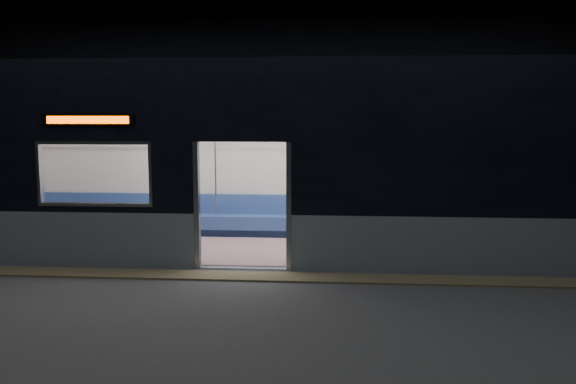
# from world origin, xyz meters

# --- Properties ---
(station_floor) EXTENTS (24.00, 14.00, 0.01)m
(station_floor) POSITION_xyz_m (0.00, 0.00, -0.01)
(station_floor) COLOR #47494C
(station_floor) RESTS_ON ground
(station_envelope) EXTENTS (24.00, 14.00, 5.00)m
(station_envelope) POSITION_xyz_m (0.00, 0.00, 3.66)
(station_envelope) COLOR black
(station_envelope) RESTS_ON station_floor
(tactile_strip) EXTENTS (22.80, 0.50, 0.03)m
(tactile_strip) POSITION_xyz_m (0.00, 0.55, 0.01)
(tactile_strip) COLOR #8C7F59
(tactile_strip) RESTS_ON station_floor
(metro_car) EXTENTS (18.00, 3.04, 3.35)m
(metro_car) POSITION_xyz_m (-0.00, 2.54, 1.85)
(metro_car) COLOR #8695A0
(metro_car) RESTS_ON station_floor
(passenger) EXTENTS (0.44, 0.75, 1.46)m
(passenger) POSITION_xyz_m (3.01, 3.55, 0.83)
(passenger) COLOR black
(passenger) RESTS_ON metro_car
(handbag) EXTENTS (0.33, 0.28, 0.16)m
(handbag) POSITION_xyz_m (3.00, 3.30, 0.70)
(handbag) COLOR black
(handbag) RESTS_ON passenger
(transit_map) EXTENTS (0.98, 0.03, 0.63)m
(transit_map) POSITION_xyz_m (5.00, 3.85, 1.47)
(transit_map) COLOR white
(transit_map) RESTS_ON metro_car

